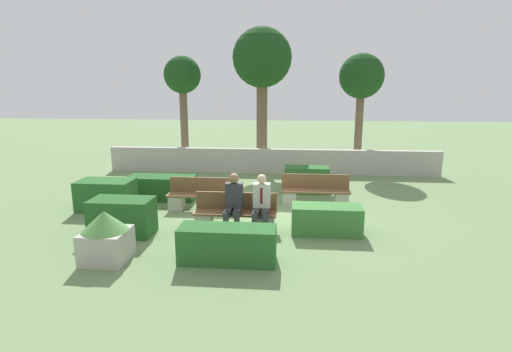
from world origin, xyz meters
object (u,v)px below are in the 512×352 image
planter_corner_left (106,235)px  tree_leftmost (182,79)px  bench_front (235,216)px  tree_center_left (262,61)px  tree_center_right (361,79)px  person_seated_man (261,202)px  bench_right_side (315,194)px  person_seated_woman (233,201)px  bench_left_side (200,198)px

planter_corner_left → tree_leftmost: (-1.06, 9.51, 3.01)m
bench_front → planter_corner_left: 2.86m
tree_center_left → tree_center_right: (3.88, 0.20, -0.69)m
bench_front → tree_leftmost: (-3.22, 7.65, 3.18)m
person_seated_man → tree_center_right: 8.99m
person_seated_man → tree_center_left: bearing=94.5°
tree_leftmost → tree_center_left: 3.31m
bench_right_side → planter_corner_left: (-4.08, -4.00, 0.18)m
planter_corner_left → tree_leftmost: bearing=96.4°
bench_front → person_seated_man: size_ratio=1.42×
person_seated_man → tree_leftmost: size_ratio=0.30×
person_seated_woman → tree_leftmost: tree_leftmost is taller
person_seated_man → person_seated_woman: size_ratio=0.99×
planter_corner_left → tree_leftmost: size_ratio=0.22×
bench_left_side → tree_center_left: (1.16, 6.11, 3.89)m
bench_front → tree_center_right: 9.24m
person_seated_woman → planter_corner_left: (-2.15, -1.72, -0.24)m
tree_leftmost → tree_center_right: tree_center_right is taller
tree_center_right → tree_leftmost: bearing=-179.2°
planter_corner_left → tree_center_left: bearing=77.0°
bench_left_side → person_seated_man: bearing=-36.3°
tree_center_left → planter_corner_left: bearing=-103.0°
person_seated_woman → planter_corner_left: 2.77m
planter_corner_left → tree_center_right: size_ratio=0.22×
bench_left_side → planter_corner_left: (-1.01, -3.30, 0.18)m
bench_right_side → tree_leftmost: bearing=128.1°
person_seated_man → person_seated_woman: 0.62m
bench_front → bench_left_side: same height
planter_corner_left → tree_center_right: tree_center_right is taller
person_seated_woman → tree_leftmost: 8.87m
bench_left_side → tree_center_left: size_ratio=0.31×
bench_left_side → tree_center_left: tree_center_left is taller
bench_front → bench_left_side: bearing=128.6°
tree_leftmost → planter_corner_left: bearing=-83.6°
bench_right_side → tree_leftmost: 8.18m
bench_front → bench_right_side: bearing=48.2°
tree_leftmost → person_seated_man: bearing=-63.8°
planter_corner_left → tree_center_left: 10.34m
bench_front → tree_center_right: size_ratio=0.42×
bench_left_side → bench_right_side: same height
bench_front → planter_corner_left: (-2.16, -1.86, 0.18)m
bench_right_side → bench_front: bearing=-136.8°
person_seated_man → planter_corner_left: bearing=-148.2°
person_seated_woman → bench_right_side: bearing=49.8°
bench_front → tree_center_right: bearing=63.4°
bench_left_side → person_seated_woman: (1.14, -1.58, 0.42)m
bench_left_side → person_seated_man: (1.76, -1.58, 0.41)m
bench_front → person_seated_man: (0.61, -0.14, 0.40)m
bench_front → tree_center_left: bearing=89.9°
bench_front → tree_leftmost: bearing=112.9°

